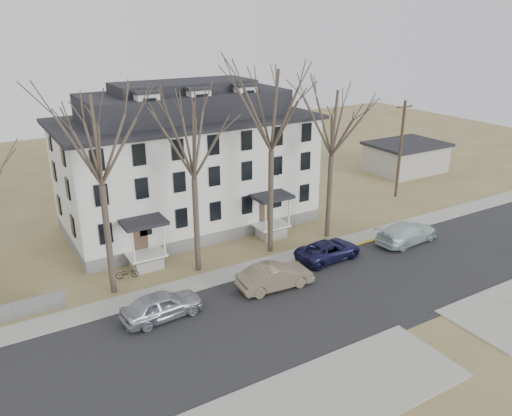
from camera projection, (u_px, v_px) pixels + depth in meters
ground at (343, 315)px, 29.79m from camera, size 120.00×120.00×0.00m
main_road at (323, 300)px, 31.40m from camera, size 120.00×10.00×0.04m
far_sidewalk at (272, 263)px, 36.22m from camera, size 120.00×2.00×0.08m
yellow_curb at (333, 252)px, 37.89m from camera, size 14.00×0.25×0.06m
boarding_house at (188, 164)px, 41.36m from camera, size 20.80×12.36×12.05m
distant_building at (406, 157)px, 57.71m from camera, size 8.50×6.50×3.35m
tree_far_left at (96, 135)px, 28.75m from camera, size 8.40×8.40×13.72m
tree_mid_left at (192, 136)px, 31.88m from camera, size 7.80×7.80×12.74m
tree_center at (272, 105)px, 34.22m from camera, size 9.00×9.00×14.70m
tree_mid_right at (333, 119)px, 37.38m from camera, size 7.80×7.80×12.74m
utility_pole_far at (400, 148)px, 48.15m from camera, size 2.00×0.28×9.50m
car_silver at (162, 306)px, 29.26m from camera, size 4.96×2.27×1.65m
car_tan at (275, 277)px, 32.55m from camera, size 5.16×2.10×1.66m
car_navy at (329, 251)px, 36.53m from camera, size 5.19×2.56×1.42m
car_white at (407, 233)px, 39.29m from camera, size 5.82×2.75×1.64m
bicycle_left at (127, 273)px, 33.89m from camera, size 1.60×0.91×0.80m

